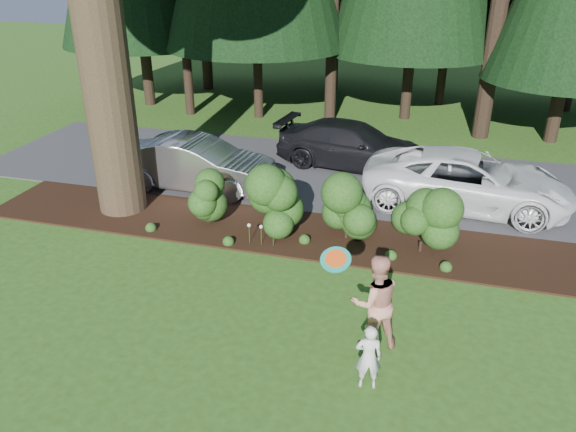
# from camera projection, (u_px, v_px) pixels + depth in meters

# --- Properties ---
(ground) EXTENTS (80.00, 80.00, 0.00)m
(ground) POSITION_uv_depth(u_px,v_px,m) (239.00, 302.00, 11.35)
(ground) COLOR #325016
(ground) RESTS_ON ground
(mulch_bed) EXTENTS (16.00, 2.50, 0.05)m
(mulch_bed) POSITION_uv_depth(u_px,v_px,m) (283.00, 231.00, 14.17)
(mulch_bed) COLOR black
(mulch_bed) RESTS_ON ground
(driveway) EXTENTS (22.00, 6.00, 0.03)m
(driveway) POSITION_uv_depth(u_px,v_px,m) (320.00, 173.00, 17.87)
(driveway) COLOR #38383A
(driveway) RESTS_ON ground
(shrub_row) EXTENTS (6.53, 1.60, 1.61)m
(shrub_row) POSITION_uv_depth(u_px,v_px,m) (312.00, 208.00, 13.54)
(shrub_row) COLOR #1B3F13
(shrub_row) RESTS_ON ground
(lily_cluster) EXTENTS (0.69, 0.09, 0.57)m
(lily_cluster) POSITION_uv_depth(u_px,v_px,m) (261.00, 228.00, 13.30)
(lily_cluster) COLOR #1B3F13
(lily_cluster) RESTS_ON ground
(car_silver_wagon) EXTENTS (4.62, 1.62, 1.52)m
(car_silver_wagon) POSITION_uv_depth(u_px,v_px,m) (196.00, 164.00, 16.38)
(car_silver_wagon) COLOR #B9B9BE
(car_silver_wagon) RESTS_ON driveway
(car_white_suv) EXTENTS (5.66, 2.84, 1.54)m
(car_white_suv) POSITION_uv_depth(u_px,v_px,m) (467.00, 180.00, 15.21)
(car_white_suv) COLOR white
(car_white_suv) RESTS_ON driveway
(car_dark_suv) EXTENTS (5.16, 2.61, 1.44)m
(car_dark_suv) POSITION_uv_depth(u_px,v_px,m) (353.00, 145.00, 18.11)
(car_dark_suv) COLOR black
(car_dark_suv) RESTS_ON driveway
(child) EXTENTS (0.48, 0.37, 1.18)m
(child) POSITION_uv_depth(u_px,v_px,m) (368.00, 357.00, 8.94)
(child) COLOR silver
(child) RESTS_ON ground
(adult) EXTENTS (1.10, 1.00, 1.83)m
(adult) POSITION_uv_depth(u_px,v_px,m) (375.00, 302.00, 9.76)
(adult) COLOR #D2441C
(adult) RESTS_ON ground
(frisbee) EXTENTS (0.46, 0.42, 0.23)m
(frisbee) POSITION_uv_depth(u_px,v_px,m) (336.00, 259.00, 8.12)
(frisbee) COLOR #1C9C7F
(frisbee) RESTS_ON ground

